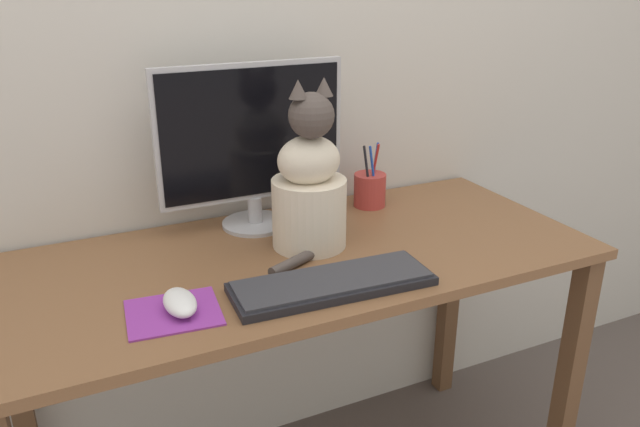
{
  "coord_description": "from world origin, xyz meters",
  "views": [
    {
      "loc": [
        -0.52,
        -1.21,
        1.38
      ],
      "look_at": [
        0.02,
        -0.08,
        0.88
      ],
      "focal_mm": 35.0,
      "sensor_mm": 36.0,
      "label": 1
    }
  ],
  "objects_px": {
    "pen_cup": "(370,189)",
    "keyboard": "(332,283)",
    "cat": "(309,187)",
    "computer_mouse_left": "(180,302)",
    "monitor": "(252,142)"
  },
  "relations": [
    {
      "from": "pen_cup",
      "to": "keyboard",
      "type": "bearing_deg",
      "value": -128.32
    },
    {
      "from": "cat",
      "to": "pen_cup",
      "type": "bearing_deg",
      "value": 29.15
    },
    {
      "from": "cat",
      "to": "pen_cup",
      "type": "distance_m",
      "value": 0.33
    },
    {
      "from": "keyboard",
      "to": "computer_mouse_left",
      "type": "height_order",
      "value": "computer_mouse_left"
    },
    {
      "from": "keyboard",
      "to": "cat",
      "type": "distance_m",
      "value": 0.26
    },
    {
      "from": "cat",
      "to": "monitor",
      "type": "bearing_deg",
      "value": 109.0
    },
    {
      "from": "cat",
      "to": "keyboard",
      "type": "bearing_deg",
      "value": -106.52
    },
    {
      "from": "computer_mouse_left",
      "to": "cat",
      "type": "distance_m",
      "value": 0.42
    },
    {
      "from": "cat",
      "to": "pen_cup",
      "type": "relative_size",
      "value": 2.25
    },
    {
      "from": "monitor",
      "to": "keyboard",
      "type": "distance_m",
      "value": 0.44
    },
    {
      "from": "monitor",
      "to": "keyboard",
      "type": "xyz_separation_m",
      "value": [
        0.03,
        -0.39,
        -0.21
      ]
    },
    {
      "from": "computer_mouse_left",
      "to": "cat",
      "type": "xyz_separation_m",
      "value": [
        0.35,
        0.18,
        0.13
      ]
    },
    {
      "from": "keyboard",
      "to": "cat",
      "type": "bearing_deg",
      "value": 81.14
    },
    {
      "from": "monitor",
      "to": "pen_cup",
      "type": "distance_m",
      "value": 0.38
    },
    {
      "from": "monitor",
      "to": "computer_mouse_left",
      "type": "distance_m",
      "value": 0.49
    }
  ]
}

